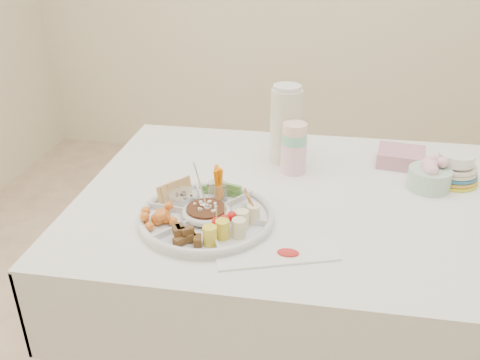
% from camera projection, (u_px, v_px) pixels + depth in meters
% --- Properties ---
extents(dining_table, '(1.52, 1.02, 0.76)m').
position_uv_depth(dining_table, '(316.00, 293.00, 1.75)').
color(dining_table, white).
rests_on(dining_table, floor).
extents(party_tray, '(0.42, 0.42, 0.04)m').
position_uv_depth(party_tray, '(206.00, 215.00, 1.44)').
color(party_tray, silver).
rests_on(party_tray, dining_table).
extents(bean_dip, '(0.13, 0.13, 0.04)m').
position_uv_depth(bean_dip, '(206.00, 212.00, 1.43)').
color(bean_dip, '#442012').
rests_on(bean_dip, party_tray).
extents(tortillas, '(0.10, 0.10, 0.06)m').
position_uv_depth(tortillas, '(251.00, 203.00, 1.45)').
color(tortillas, '#A08148').
rests_on(tortillas, party_tray).
extents(carrot_cucumber, '(0.13, 0.13, 0.10)m').
position_uv_depth(carrot_cucumber, '(221.00, 182.00, 1.53)').
color(carrot_cucumber, orange).
rests_on(carrot_cucumber, party_tray).
extents(pita_raisins, '(0.14, 0.14, 0.07)m').
position_uv_depth(pita_raisins, '(178.00, 192.00, 1.51)').
color(pita_raisins, tan).
rests_on(pita_raisins, party_tray).
extents(cherries, '(0.13, 0.13, 0.05)m').
position_uv_depth(cherries, '(160.00, 216.00, 1.40)').
color(cherries, '#C86522').
rests_on(cherries, party_tray).
extents(granola_chunks, '(0.10, 0.10, 0.04)m').
position_uv_depth(granola_chunks, '(189.00, 235.00, 1.32)').
color(granola_chunks, brown).
rests_on(granola_chunks, party_tray).
extents(banana_tomato, '(0.13, 0.13, 0.10)m').
position_uv_depth(banana_tomato, '(238.00, 221.00, 1.34)').
color(banana_tomato, gold).
rests_on(banana_tomato, party_tray).
extents(cup_stack, '(0.09, 0.09, 0.24)m').
position_uv_depth(cup_stack, '(294.00, 139.00, 1.68)').
color(cup_stack, white).
rests_on(cup_stack, dining_table).
extents(thermos, '(0.14, 0.14, 0.28)m').
position_uv_depth(thermos, '(286.00, 123.00, 1.76)').
color(thermos, beige).
rests_on(thermos, dining_table).
extents(flower_bowl, '(0.16, 0.16, 0.10)m').
position_uv_depth(flower_bowl, '(430.00, 174.00, 1.61)').
color(flower_bowl, '#A9D3B5').
rests_on(flower_bowl, dining_table).
extents(napkin_stack, '(0.18, 0.16, 0.05)m').
position_uv_depth(napkin_stack, '(401.00, 157.00, 1.78)').
color(napkin_stack, '#C68498').
rests_on(napkin_stack, dining_table).
extents(plate_stack, '(0.20, 0.20, 0.10)m').
position_uv_depth(plate_stack, '(455.00, 167.00, 1.65)').
color(plate_stack, '#CDBE4F').
rests_on(plate_stack, dining_table).
extents(placemat, '(0.33, 0.20, 0.01)m').
position_uv_depth(placemat, '(276.00, 253.00, 1.30)').
color(placemat, white).
rests_on(placemat, dining_table).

